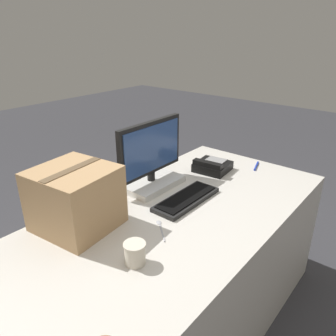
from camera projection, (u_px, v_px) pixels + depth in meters
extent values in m
plane|color=#38383D|center=(175.00, 319.00, 1.92)|extent=(12.00, 12.00, 0.00)
cube|color=beige|center=(176.00, 270.00, 1.77)|extent=(1.80, 0.90, 0.73)
cube|color=white|center=(151.00, 183.00, 1.89)|extent=(0.35, 0.24, 0.04)
cylinder|color=black|center=(151.00, 176.00, 1.87)|extent=(0.04, 0.04, 0.05)
cube|color=black|center=(150.00, 148.00, 1.80)|extent=(0.47, 0.03, 0.30)
cube|color=#2D4C8C|center=(153.00, 148.00, 1.79)|extent=(0.43, 0.01, 0.26)
cube|color=black|center=(186.00, 199.00, 1.72)|extent=(0.41, 0.15, 0.02)
cube|color=black|center=(186.00, 197.00, 1.71)|extent=(0.37, 0.12, 0.01)
cube|color=black|center=(213.00, 167.00, 2.08)|extent=(0.22, 0.22, 0.05)
cube|color=black|center=(208.00, 164.00, 2.01)|extent=(0.06, 0.19, 0.03)
cube|color=gray|center=(215.00, 161.00, 2.10)|extent=(0.12, 0.13, 0.01)
cylinder|color=beige|center=(135.00, 254.00, 1.26)|extent=(0.08, 0.08, 0.08)
cylinder|color=beige|center=(134.00, 244.00, 1.24)|extent=(0.09, 0.09, 0.01)
cube|color=#B2B2B7|center=(162.00, 233.00, 1.46)|extent=(0.10, 0.11, 0.00)
ellipsoid|color=#B2B2B7|center=(159.00, 223.00, 1.53)|extent=(0.04, 0.04, 0.00)
cube|color=tan|center=(75.00, 198.00, 1.46)|extent=(0.36, 0.37, 0.28)
cube|color=brown|center=(72.00, 169.00, 1.40)|extent=(0.32, 0.08, 0.00)
cylinder|color=#1933B2|center=(256.00, 166.00, 2.14)|extent=(0.14, 0.05, 0.01)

